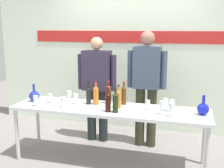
# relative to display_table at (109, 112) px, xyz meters

# --- Properties ---
(ground_plane) EXTENTS (10.00, 10.00, 0.00)m
(ground_plane) POSITION_rel_display_table_xyz_m (0.00, 0.00, -0.70)
(ground_plane) COLOR gray
(back_wall) EXTENTS (5.10, 0.11, 3.00)m
(back_wall) POSITION_rel_display_table_xyz_m (0.00, 1.42, 0.80)
(back_wall) COLOR white
(back_wall) RESTS_ON ground
(display_table) EXTENTS (2.56, 0.64, 0.76)m
(display_table) POSITION_rel_display_table_xyz_m (0.00, 0.00, 0.00)
(display_table) COLOR silver
(display_table) RESTS_ON ground
(decanter_blue_left) EXTENTS (0.15, 0.15, 0.25)m
(decanter_blue_left) POSITION_rel_display_table_xyz_m (-1.10, 0.03, 0.14)
(decanter_blue_left) COLOR #1D2E98
(decanter_blue_left) RESTS_ON display_table
(decanter_blue_right) EXTENTS (0.14, 0.14, 0.24)m
(decanter_blue_right) POSITION_rel_display_table_xyz_m (1.16, 0.03, 0.13)
(decanter_blue_right) COLOR #151EB8
(decanter_blue_right) RESTS_ON display_table
(presenter_left) EXTENTS (0.62, 0.22, 1.64)m
(presenter_left) POSITION_rel_display_table_xyz_m (-0.39, 0.66, 0.24)
(presenter_left) COLOR black
(presenter_left) RESTS_ON ground
(presenter_right) EXTENTS (0.58, 0.22, 1.73)m
(presenter_right) POSITION_rel_display_table_xyz_m (0.39, 0.66, 0.29)
(presenter_right) COLOR #313421
(presenter_right) RESTS_ON ground
(wine_bottle_0) EXTENTS (0.07, 0.07, 0.32)m
(wine_bottle_0) POSITION_rel_display_table_xyz_m (0.13, -0.16, 0.19)
(wine_bottle_0) COLOR black
(wine_bottle_0) RESTS_ON display_table
(wine_bottle_1) EXTENTS (0.06, 0.06, 0.31)m
(wine_bottle_1) POSITION_rel_display_table_xyz_m (-0.32, 0.10, 0.19)
(wine_bottle_1) COLOR black
(wine_bottle_1) RESTS_ON display_table
(wine_bottle_2) EXTENTS (0.07, 0.07, 0.32)m
(wine_bottle_2) POSITION_rel_display_table_xyz_m (0.15, 0.21, 0.19)
(wine_bottle_2) COLOR #522E0C
(wine_bottle_2) RESTS_ON display_table
(wine_bottle_3) EXTENTS (0.07, 0.07, 0.31)m
(wine_bottle_3) POSITION_rel_display_table_xyz_m (0.12, 0.02, 0.18)
(wine_bottle_3) COLOR orange
(wine_bottle_3) RESTS_ON display_table
(wine_bottle_4) EXTENTS (0.07, 0.07, 0.31)m
(wine_bottle_4) POSITION_rel_display_table_xyz_m (-0.06, 0.20, 0.20)
(wine_bottle_4) COLOR #512C1D
(wine_bottle_4) RESTS_ON display_table
(wine_bottle_5) EXTENTS (0.07, 0.07, 0.32)m
(wine_bottle_5) POSITION_rel_display_table_xyz_m (0.04, -0.16, 0.19)
(wine_bottle_5) COLOR black
(wine_bottle_5) RESTS_ON display_table
(wine_bottle_6) EXTENTS (0.07, 0.07, 0.32)m
(wine_bottle_6) POSITION_rel_display_table_xyz_m (-0.21, 0.10, 0.19)
(wine_bottle_6) COLOR orange
(wine_bottle_6) RESTS_ON display_table
(wine_glass_left_0) EXTENTS (0.06, 0.06, 0.13)m
(wine_glass_left_0) POSITION_rel_display_table_xyz_m (-0.84, 0.00, 0.15)
(wine_glass_left_0) COLOR white
(wine_glass_left_0) RESTS_ON display_table
(wine_glass_left_1) EXTENTS (0.06, 0.06, 0.14)m
(wine_glass_left_1) POSITION_rel_display_table_xyz_m (-0.64, 0.19, 0.16)
(wine_glass_left_1) COLOR white
(wine_glass_left_1) RESTS_ON display_table
(wine_glass_left_2) EXTENTS (0.06, 0.06, 0.14)m
(wine_glass_left_2) POSITION_rel_display_table_xyz_m (-0.48, 0.05, 0.16)
(wine_glass_left_2) COLOR white
(wine_glass_left_2) RESTS_ON display_table
(wine_glass_left_3) EXTENTS (0.07, 0.07, 0.14)m
(wine_glass_left_3) POSITION_rel_display_table_xyz_m (-0.58, -0.15, 0.16)
(wine_glass_left_3) COLOR white
(wine_glass_left_3) RESTS_ON display_table
(wine_glass_left_4) EXTENTS (0.06, 0.06, 0.14)m
(wine_glass_left_4) POSITION_rel_display_table_xyz_m (-0.96, -0.18, 0.16)
(wine_glass_left_4) COLOR white
(wine_glass_left_4) RESTS_ON display_table
(wine_glass_right_0) EXTENTS (0.06, 0.06, 0.16)m
(wine_glass_right_0) POSITION_rel_display_table_xyz_m (0.69, -0.09, 0.17)
(wine_glass_right_0) COLOR white
(wine_glass_right_0) RESTS_ON display_table
(wine_glass_right_1) EXTENTS (0.07, 0.07, 0.17)m
(wine_glass_right_1) POSITION_rel_display_table_xyz_m (0.80, -0.13, 0.17)
(wine_glass_right_1) COLOR white
(wine_glass_right_1) RESTS_ON display_table
(wine_glass_right_2) EXTENTS (0.06, 0.06, 0.15)m
(wine_glass_right_2) POSITION_rel_display_table_xyz_m (0.72, 0.08, 0.16)
(wine_glass_right_2) COLOR white
(wine_glass_right_2) RESTS_ON display_table
(wine_glass_right_3) EXTENTS (0.06, 0.06, 0.12)m
(wine_glass_right_3) POSITION_rel_display_table_xyz_m (0.50, 0.06, 0.14)
(wine_glass_right_3) COLOR white
(wine_glass_right_3) RESTS_ON display_table
(wine_glass_right_4) EXTENTS (0.06, 0.06, 0.15)m
(wine_glass_right_4) POSITION_rel_display_table_xyz_m (0.80, 0.04, 0.17)
(wine_glass_right_4) COLOR white
(wine_glass_right_4) RESTS_ON display_table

